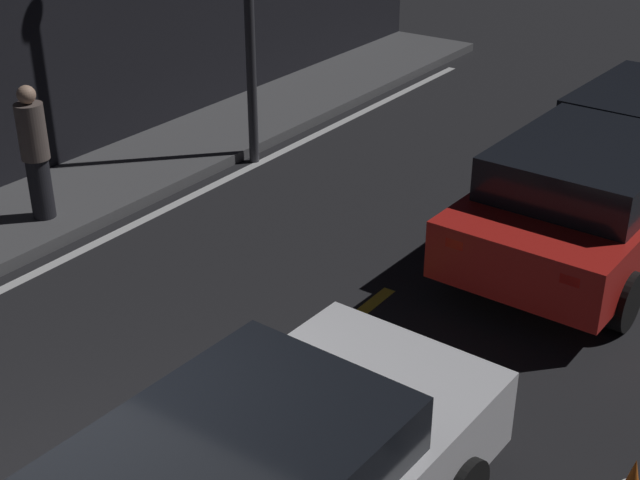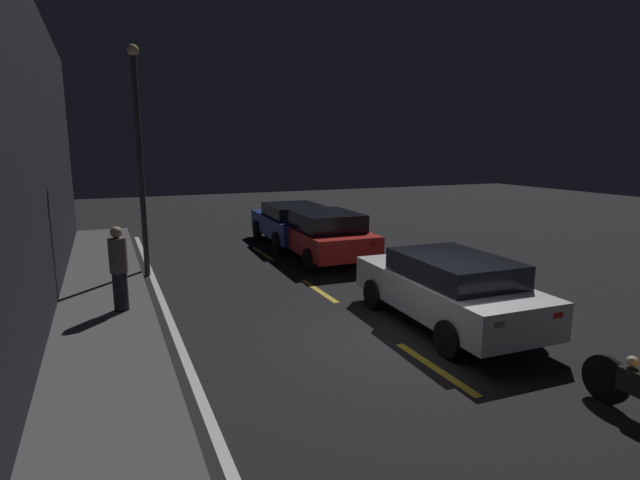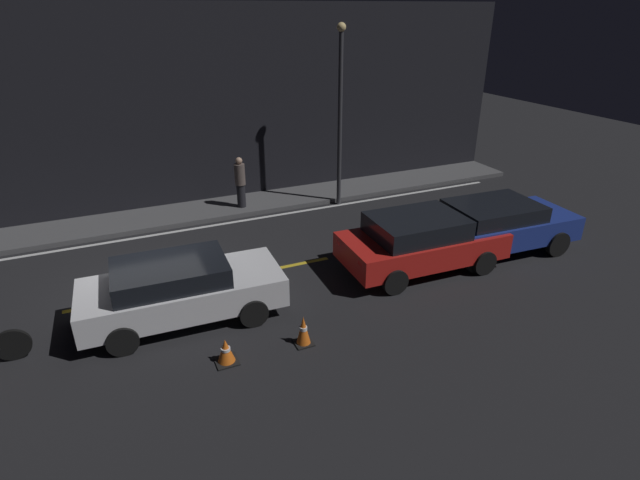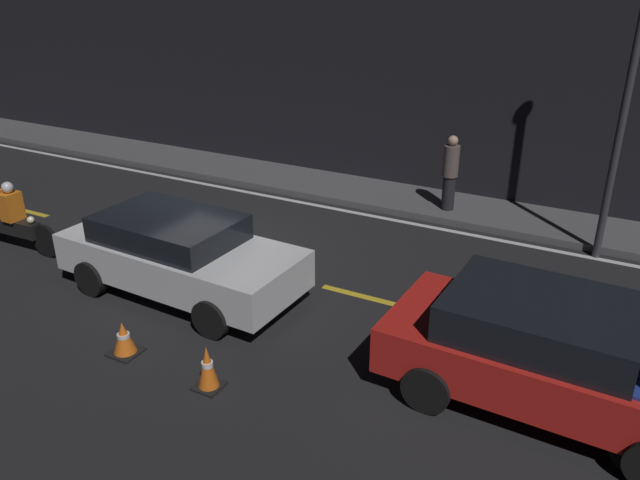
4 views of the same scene
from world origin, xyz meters
name	(u,v)px [view 1 (image 1 of 4)]	position (x,y,z in m)	size (l,w,h in m)	color
lane_dash_d	(339,330)	(3.50, 0.00, 0.00)	(2.00, 0.14, 0.01)	gold
lane_dash_e	(521,185)	(8.00, 0.00, 0.00)	(2.00, 0.14, 0.01)	gold
taxi_red	(590,196)	(6.44, -1.43, 0.77)	(4.20, 2.13, 1.45)	red
pedestrian	(35,152)	(3.36, 4.30, 1.00)	(0.34, 0.34, 1.67)	black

